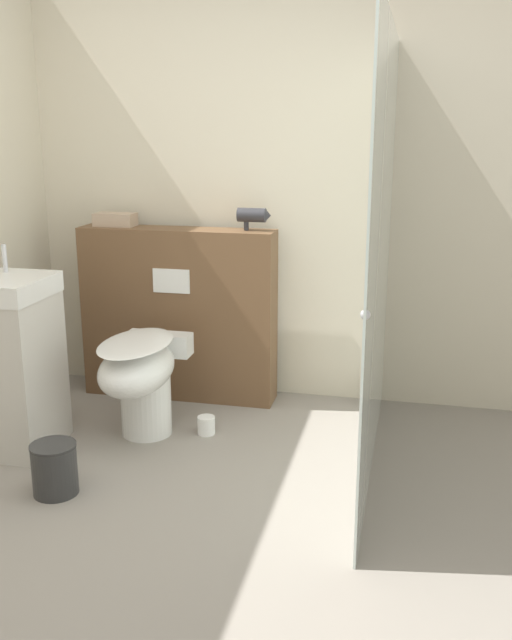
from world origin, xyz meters
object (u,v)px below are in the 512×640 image
toilet (141,375)px  waste_bin (55,469)px  hair_drier (253,215)px  sink_vanity (1,363)px

toilet → waste_bin: bearing=-103.9°
toilet → waste_bin: 0.71m
hair_drier → toilet: bearing=-124.8°
hair_drier → waste_bin: 1.75m
sink_vanity → waste_bin: (0.48, -0.41, -0.33)m
sink_vanity → waste_bin: 0.71m
sink_vanity → hair_drier: hair_drier is taller
sink_vanity → hair_drier: (1.10, 0.90, 0.66)m
sink_vanity → waste_bin: bearing=-40.0°
hair_drier → waste_bin: size_ratio=0.80×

